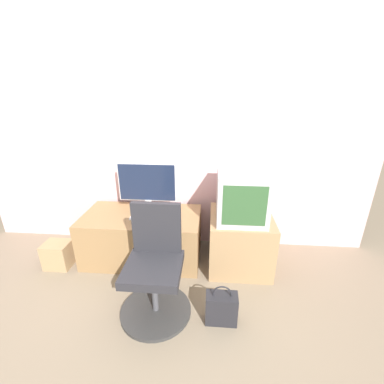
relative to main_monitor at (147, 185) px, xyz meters
name	(u,v)px	position (x,y,z in m)	size (l,w,h in m)	color
ground_plane	(148,331)	(0.22, -1.09, -0.78)	(12.00, 12.00, 0.00)	#7F705B
wall_back	(170,132)	(0.22, 0.24, 0.52)	(4.40, 0.05, 2.60)	beige
desk	(143,236)	(-0.04, -0.16, -0.53)	(1.21, 0.63, 0.51)	#937047
side_stand	(240,241)	(0.98, -0.19, -0.51)	(0.61, 0.63, 0.56)	#A37F56
main_monitor	(147,185)	(0.00, 0.00, 0.00)	(0.62, 0.19, 0.51)	silver
keyboard	(144,218)	(0.01, -0.23, -0.27)	(0.29, 0.10, 0.01)	white
mouse	(165,218)	(0.21, -0.22, -0.26)	(0.06, 0.03, 0.03)	#4C4C51
crt_tv	(242,195)	(0.96, -0.23, 0.01)	(0.46, 0.50, 0.47)	#B7B7BC
office_chair	(155,272)	(0.24, -0.85, -0.42)	(0.58, 0.58, 0.90)	#333333
cardboard_box_lower	(58,255)	(-0.88, -0.38, -0.65)	(0.26, 0.22, 0.27)	#A3845B
handbag	(221,308)	(0.78, -0.95, -0.65)	(0.25, 0.13, 0.35)	#232328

